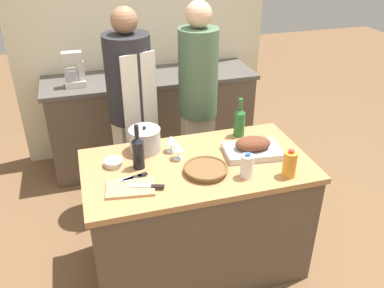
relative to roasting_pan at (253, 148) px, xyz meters
name	(u,v)px	position (x,y,z in m)	size (l,w,h in m)	color
ground_plane	(196,260)	(-0.39, -0.01, -0.91)	(12.00, 12.00, 0.00)	brown
kitchen_island	(197,215)	(-0.39, -0.01, -0.48)	(1.48, 0.80, 0.86)	brown
back_counter	(152,119)	(-0.39, 1.54, -0.45)	(2.03, 0.60, 0.93)	brown
back_wall	(141,31)	(-0.39, 1.89, 0.36)	(2.53, 0.10, 2.55)	beige
roasting_pan	(253,148)	(0.00, 0.00, 0.00)	(0.40, 0.29, 0.13)	#BCBCC1
wicker_basket	(206,169)	(-0.37, -0.13, -0.02)	(0.28, 0.28, 0.04)	brown
cutting_board	(130,188)	(-0.85, -0.17, -0.04)	(0.31, 0.22, 0.02)	tan
stock_pot	(145,140)	(-0.68, 0.25, 0.03)	(0.22, 0.22, 0.19)	#B7B7BC
mixing_bowl	(113,162)	(-0.91, 0.12, -0.02)	(0.13, 0.13, 0.05)	beige
juice_jug	(290,164)	(0.11, -0.30, 0.04)	(0.08, 0.08, 0.18)	orange
milk_jug	(247,166)	(-0.14, -0.24, 0.03)	(0.08, 0.08, 0.17)	white
wine_bottle_green	(138,151)	(-0.76, 0.05, 0.07)	(0.08, 0.08, 0.30)	black
wine_bottle_dark	(239,121)	(0.01, 0.28, 0.07)	(0.08, 0.08, 0.29)	#28662D
wine_glass_left	(178,147)	(-0.49, 0.08, 0.04)	(0.08, 0.08, 0.12)	silver
wine_glass_right	(171,140)	(-0.51, 0.19, 0.04)	(0.08, 0.08, 0.12)	silver
knife_chef	(148,186)	(-0.75, -0.20, -0.03)	(0.21, 0.09, 0.01)	#B7B7BC
knife_paring	(136,177)	(-0.80, -0.08, -0.03)	(0.16, 0.08, 0.01)	#B7B7BC
knife_bread	(131,178)	(-0.83, -0.09, -0.03)	(0.15, 0.04, 0.01)	#B7B7BC
stand_mixer	(74,72)	(-1.08, 1.46, 0.14)	(0.18, 0.14, 0.31)	silver
condiment_bottle_tall	(115,64)	(-0.70, 1.68, 0.11)	(0.07, 0.07, 0.21)	#332D28
condiment_bottle_short	(184,69)	(-0.07, 1.47, 0.07)	(0.07, 0.07, 0.13)	maroon
condiment_bottle_extra	(187,60)	(0.01, 1.65, 0.10)	(0.06, 0.06, 0.19)	#B28E2D
person_cook_aproned	(131,105)	(-0.68, 0.86, 0.03)	(0.37, 0.39, 1.71)	beige
person_cook_guest	(198,98)	(-0.14, 0.78, 0.06)	(0.31, 0.31, 1.74)	beige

